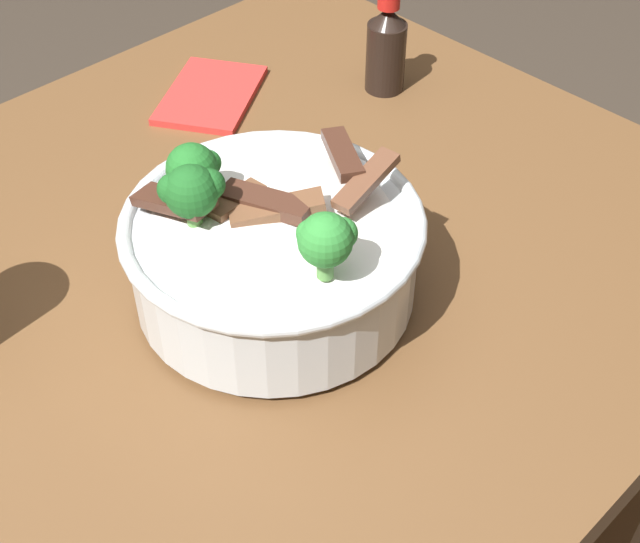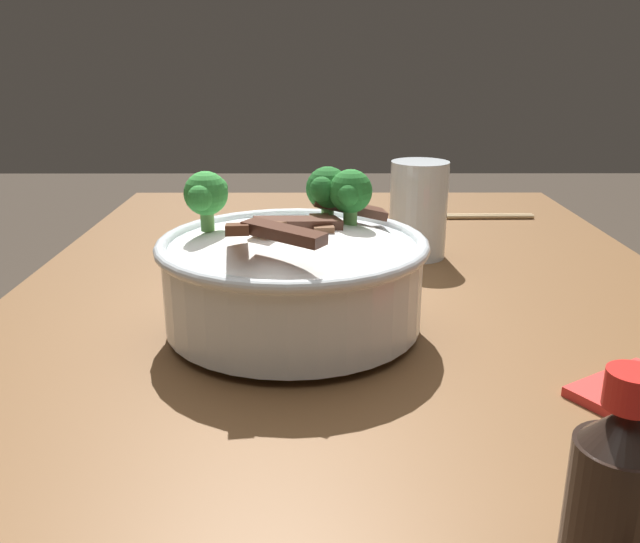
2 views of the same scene
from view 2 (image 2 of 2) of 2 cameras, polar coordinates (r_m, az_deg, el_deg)
The scene contains 5 objects.
dining_table at distance 0.80m, azimuth 2.76°, elevation -13.05°, with size 1.12×0.77×0.74m.
rice_bowl at distance 0.62m, azimuth -2.31°, elevation 0.30°, with size 0.25×0.25×0.15m.
drinking_glass at distance 0.87m, azimuth 8.40°, elevation 4.67°, with size 0.07×0.07×0.12m.
chopsticks_pair at distance 1.09m, azimuth 12.58°, elevation 4.64°, with size 0.02×0.21×0.01m.
soy_sauce_bottle at distance 0.37m, azimuth 23.95°, elevation -17.17°, with size 0.04×0.04×0.12m.
Camera 2 is at (0.68, -0.04, 1.00)m, focal length 37.29 mm.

